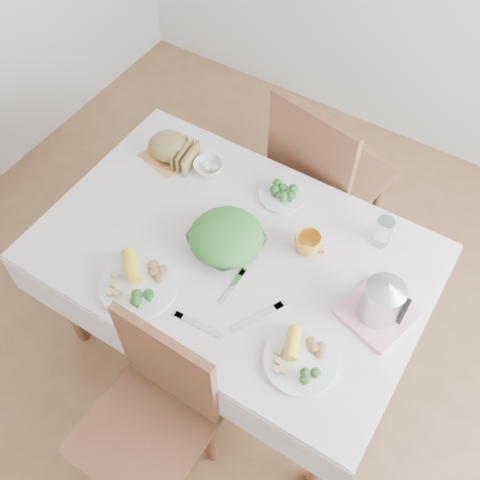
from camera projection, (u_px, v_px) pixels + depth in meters
The scene contains 19 objects.
floor at pixel (234, 338), 2.80m from camera, with size 3.60×3.60×0.00m, color brown.
dining_table at pixel (234, 300), 2.50m from camera, with size 1.40×0.90×0.75m, color brown.
tablecloth at pixel (233, 251), 2.19m from camera, with size 1.50×1.00×0.01m, color silver.
chair_near at pixel (142, 436), 2.06m from camera, with size 0.43×0.43×0.95m, color brown.
chair_far at pixel (330, 182), 2.79m from camera, with size 0.47×0.47×1.04m, color brown.
salad_bowl at pixel (226, 242), 2.16m from camera, with size 0.27×0.27×0.07m, color white.
dinner_plate_left at pixel (139, 285), 2.08m from camera, with size 0.30×0.30×0.02m, color white.
dinner_plate_right at pixel (300, 361), 1.90m from camera, with size 0.26×0.26×0.02m, color white.
broccoli_plate at pixel (283, 195), 2.33m from camera, with size 0.20×0.20×0.02m, color beige.
napkin at pixel (169, 155), 2.48m from camera, with size 0.20×0.20×0.00m, color #DC7D42.
bread_loaf at pixel (168, 146), 2.44m from camera, with size 0.18×0.17×0.11m, color brown.
fruit_bowl at pixel (208, 167), 2.42m from camera, with size 0.13×0.13×0.04m, color white.
yellow_mug at pixel (308, 243), 2.15m from camera, with size 0.11×0.11×0.09m, color gold.
glass_tumbler at pixel (383, 232), 2.15m from camera, with size 0.07×0.07×0.13m, color white.
pink_tray at pixel (377, 314), 2.01m from camera, with size 0.23×0.23×0.02m, color pink.
electric_kettle at pixel (383, 298), 1.92m from camera, with size 0.14×0.14×0.20m, color #B2B5BA.
fork_left at pixel (232, 286), 2.08m from camera, with size 0.02×0.17×0.00m, color silver.
fork_right at pixel (257, 317), 2.01m from camera, with size 0.02×0.22×0.00m, color silver.
knife at pixel (199, 325), 1.99m from camera, with size 0.02×0.20×0.00m, color silver.
Camera 1 is at (0.69, -1.05, 2.55)m, focal length 42.00 mm.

